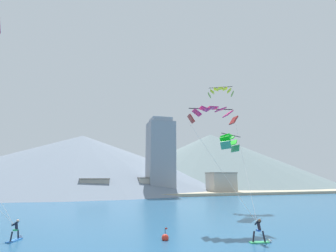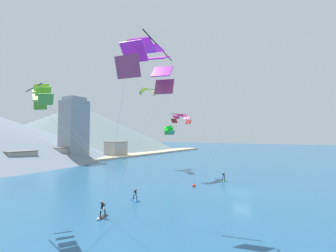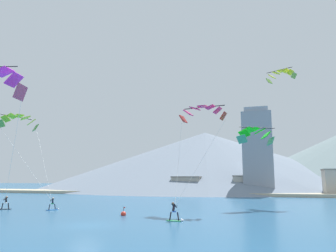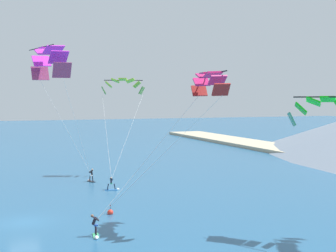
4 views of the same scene
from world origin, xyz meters
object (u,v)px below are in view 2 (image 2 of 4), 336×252
Objects in this scene: kitesurfer_mid_center at (224,178)px; parafoil_kite_near_trail at (150,62)px; kitesurfer_near_lead at (134,197)px; kitesurfer_near_trail at (101,213)px; parafoil_kite_mid_center at (182,118)px; parafoil_kite_distant_high_outer at (148,91)px; parafoil_kite_distant_low_drift at (169,129)px; race_marker_buoy at (194,186)px; parafoil_kite_near_lead at (42,95)px.

parafoil_kite_near_trail is (-22.93, -0.42, 14.87)m from kitesurfer_mid_center.
kitesurfer_near_lead is 0.99× the size of kitesurfer_near_trail.
kitesurfer_near_trail is 24.66m from kitesurfer_mid_center.
parafoil_kite_mid_center is 2.30× the size of parafoil_kite_distant_high_outer.
parafoil_kite_distant_high_outer is 15.44m from parafoil_kite_distant_low_drift.
parafoil_kite_near_trail is 34.43m from parafoil_kite_distant_low_drift.
kitesurfer_near_lead is 11.46m from race_marker_buoy.
parafoil_kite_distant_high_outer is at bearing 59.01° from parafoil_kite_mid_center.
parafoil_kite_near_trail is 22.58m from race_marker_buoy.
parafoil_kite_mid_center is at bearing -1.66° from parafoil_kite_near_lead.
parafoil_kite_mid_center is 9.37m from parafoil_kite_distant_low_drift.
parafoil_kite_distant_low_drift reaches higher than kitesurfer_mid_center.
kitesurfer_near_lead is 28.07m from parafoil_kite_distant_low_drift.
parafoil_kite_mid_center reaches higher than race_marker_buoy.
parafoil_kite_near_lead reaches higher than parafoil_kite_mid_center.
parafoil_kite_near_trail is at bearing -129.48° from kitesurfer_near_lead.
parafoil_kite_mid_center reaches higher than kitesurfer_near_trail.
race_marker_buoy is at bearing -139.68° from parafoil_kite_mid_center.
parafoil_kite_near_trail is at bearing -168.69° from race_marker_buoy.
parafoil_kite_near_lead is 25.42m from race_marker_buoy.
parafoil_kite_near_trail is 25.86m from parafoil_kite_mid_center.
kitesurfer_near_lead is at bearing 50.52° from parafoil_kite_near_trail.
kitesurfer_mid_center is 0.16× the size of parafoil_kite_mid_center.
race_marker_buoy is (11.02, -3.15, -0.28)m from kitesurfer_near_lead.
kitesurfer_mid_center is at bearing -95.25° from parafoil_kite_mid_center.
parafoil_kite_distant_high_outer reaches higher than kitesurfer_near_trail.
parafoil_kite_distant_low_drift reaches higher than kitesurfer_near_trail.
race_marker_buoy is (-13.37, -13.31, -9.76)m from parafoil_kite_distant_low_drift.
kitesurfer_near_lead reaches higher than race_marker_buoy.
parafoil_kite_near_trail reaches higher than race_marker_buoy.
parafoil_kite_near_trail reaches higher than kitesurfer_near_lead.
parafoil_kite_near_trail is (-5.28, -6.41, 15.01)m from kitesurfer_near_lead.
parafoil_kite_distant_high_outer is at bearing 34.93° from kitesurfer_near_lead.
kitesurfer_near_trail is 34.32m from parafoil_kite_distant_low_drift.
parafoil_kite_near_lead is (-27.62, 10.01, 11.99)m from kitesurfer_mid_center.
parafoil_kite_near_lead is (-9.97, 4.01, 12.13)m from kitesurfer_near_lead.
parafoil_kite_near_lead is 0.79× the size of parafoil_kite_near_trail.
kitesurfer_mid_center is 14.70m from parafoil_kite_mid_center.
kitesurfer_near_trail is (-6.56, -1.28, 0.08)m from kitesurfer_near_lead.
parafoil_kite_near_trail is 15.28× the size of race_marker_buoy.
parafoil_kite_mid_center is at bearing 21.99° from parafoil_kite_near_trail.
parafoil_kite_near_lead reaches higher than race_marker_buoy.
parafoil_kite_near_trail reaches higher than parafoil_kite_mid_center.
parafoil_kite_near_lead reaches higher than kitesurfer_mid_center.
parafoil_kite_distant_high_outer is 0.99× the size of parafoil_kite_distant_low_drift.
parafoil_kite_mid_center reaches higher than kitesurfer_mid_center.
parafoil_kite_near_lead is 1.08× the size of parafoil_kite_mid_center.
parafoil_kite_near_lead is 11.79m from parafoil_kite_near_trail.
kitesurfer_near_trail is 0.98× the size of kitesurfer_mid_center.
parafoil_kite_near_lead is 42.56m from parafoil_kite_distant_high_outer.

